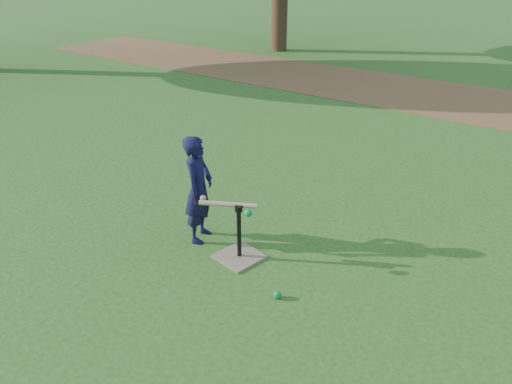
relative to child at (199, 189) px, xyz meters
The scene contains 6 objects.
ground 0.81m from the child, 11.99° to the right, with size 80.00×80.00×0.00m, color #285116.
dirt_strip 7.43m from the child, 85.89° to the left, with size 24.00×3.00×0.01m, color brown.
child is the anchor object (origin of this frame).
wiffle_ball_ground 1.47m from the child, 17.12° to the right, with size 0.08×0.08×0.08m, color #0C8537.
batting_tee 0.77m from the child, ahead, with size 0.50×0.50×0.61m.
swing_action 0.50m from the child, 10.56° to the right, with size 0.64×0.32×0.08m.
Camera 1 is at (2.78, -3.44, 2.96)m, focal length 35.00 mm.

